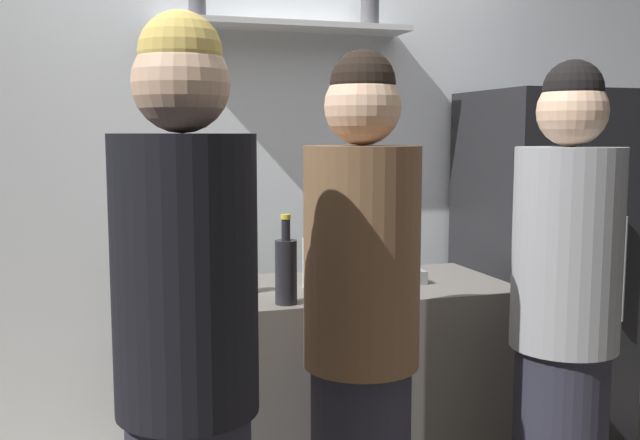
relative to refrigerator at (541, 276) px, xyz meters
The scene contains 13 objects.
back_wall_assembly 1.38m from the refrigerator, 162.08° to the left, with size 4.80×0.32×2.60m.
refrigerator is the anchor object (origin of this frame).
counter 1.26m from the refrigerator, 165.19° to the right, with size 1.42×0.61×0.93m, color #66605B.
baking_pan 0.98m from the refrigerator, 163.60° to the right, with size 0.34×0.24×0.05m, color gray.
utensil_holder 1.73m from the refrigerator, 163.02° to the right, with size 0.10×0.10×0.22m.
wine_bottle_pale_glass 1.57m from the refrigerator, 167.26° to the right, with size 0.07×0.07×0.28m.
wine_bottle_amber_glass 1.24m from the refrigerator, 158.17° to the right, with size 0.07×0.07×0.31m.
wine_bottle_dark_glass 1.47m from the refrigerator, 158.32° to the right, with size 0.07×0.07×0.30m.
wine_bottle_green_glass 1.05m from the refrigerator, behind, with size 0.07×0.07×0.29m.
water_bottle_plastic 1.24m from the refrigerator, 165.35° to the right, with size 0.09×0.09×0.22m.
person_brown_jacket 1.51m from the refrigerator, 143.73° to the right, with size 0.34×0.34×1.73m.
person_grey_hoodie 1.04m from the refrigerator, 120.19° to the right, with size 0.34×0.34×1.72m.
person_blonde 2.10m from the refrigerator, 146.69° to the right, with size 0.34×0.34×1.77m.
Camera 1 is at (-0.72, -2.00, 1.49)m, focal length 40.96 mm.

